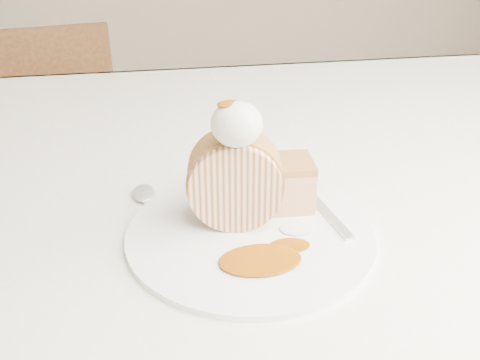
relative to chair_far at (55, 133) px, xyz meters
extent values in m
cube|color=silver|center=(0.46, -0.86, 0.28)|extent=(1.40, 0.90, 0.04)
cube|color=silver|center=(0.46, -0.41, 0.16)|extent=(1.40, 0.01, 0.28)
cylinder|color=brown|center=(1.08, -0.49, -0.09)|extent=(0.06, 0.06, 0.71)
cube|color=brown|center=(-0.01, 0.07, -0.07)|extent=(0.43, 0.43, 0.04)
cube|color=brown|center=(0.02, -0.09, 0.14)|extent=(0.37, 0.10, 0.39)
cylinder|color=brown|center=(0.12, 0.26, -0.27)|extent=(0.03, 0.03, 0.36)
cylinder|color=brown|center=(-0.20, 0.20, -0.27)|extent=(0.03, 0.03, 0.36)
cylinder|color=brown|center=(0.17, -0.06, -0.27)|extent=(0.03, 0.03, 0.36)
cylinder|color=brown|center=(-0.14, -0.11, -0.27)|extent=(0.03, 0.03, 0.36)
cylinder|color=white|center=(0.40, -1.08, 0.31)|extent=(0.30, 0.30, 0.01)
cylinder|color=beige|center=(0.39, -1.05, 0.36)|extent=(0.11, 0.07, 0.10)
cube|color=#A37D3E|center=(0.46, -1.03, 0.34)|extent=(0.07, 0.06, 0.05)
ellipsoid|color=white|center=(0.39, -1.07, 0.44)|extent=(0.05, 0.05, 0.05)
ellipsoid|color=#834205|center=(0.38, -1.07, 0.47)|extent=(0.03, 0.02, 0.01)
cube|color=silver|center=(0.50, -1.06, 0.31)|extent=(0.05, 0.17, 0.00)
cube|color=silver|center=(0.31, -1.05, 0.31)|extent=(0.07, 0.17, 0.00)
camera|label=1|loc=(0.31, -1.57, 0.65)|focal=40.00mm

